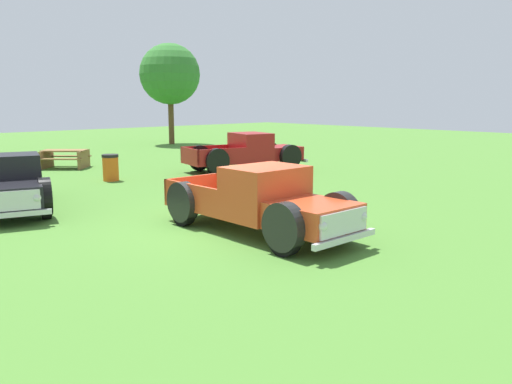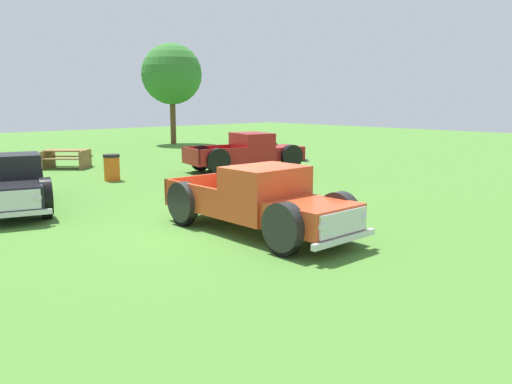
{
  "view_description": "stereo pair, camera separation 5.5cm",
  "coord_description": "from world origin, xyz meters",
  "px_view_note": "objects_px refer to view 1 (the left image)",
  "views": [
    {
      "loc": [
        -7.31,
        -8.96,
        2.88
      ],
      "look_at": [
        0.27,
        -0.77,
        0.9
      ],
      "focal_mm": 36.62,
      "sensor_mm": 36.0,
      "label": 1
    },
    {
      "loc": [
        -7.27,
        -9.0,
        2.88
      ],
      "look_at": [
        0.27,
        -0.77,
        0.9
      ],
      "focal_mm": 36.62,
      "sensor_mm": 36.0,
      "label": 2
    }
  ],
  "objects_px": {
    "pickup_truck_behind_left": "(252,152)",
    "pickup_truck_behind_right": "(7,185)",
    "trash_can": "(111,167)",
    "pickup_truck_foreground": "(267,203)",
    "oak_tree_center": "(170,74)",
    "picnic_table": "(65,157)"
  },
  "relations": [
    {
      "from": "pickup_truck_behind_left",
      "to": "pickup_truck_behind_right",
      "type": "relative_size",
      "value": 1.02
    },
    {
      "from": "pickup_truck_behind_right",
      "to": "trash_can",
      "type": "relative_size",
      "value": 5.43
    },
    {
      "from": "pickup_truck_behind_left",
      "to": "trash_can",
      "type": "relative_size",
      "value": 5.56
    },
    {
      "from": "trash_can",
      "to": "pickup_truck_behind_left",
      "type": "bearing_deg",
      "value": -12.63
    },
    {
      "from": "pickup_truck_behind_left",
      "to": "pickup_truck_behind_right",
      "type": "distance_m",
      "value": 10.35
    },
    {
      "from": "trash_can",
      "to": "pickup_truck_foreground",
      "type": "bearing_deg",
      "value": -97.38
    },
    {
      "from": "pickup_truck_foreground",
      "to": "pickup_truck_behind_right",
      "type": "distance_m",
      "value": 7.1
    },
    {
      "from": "pickup_truck_foreground",
      "to": "oak_tree_center",
      "type": "bearing_deg",
      "value": 61.05
    },
    {
      "from": "oak_tree_center",
      "to": "pickup_truck_foreground",
      "type": "bearing_deg",
      "value": -118.95
    },
    {
      "from": "oak_tree_center",
      "to": "pickup_truck_behind_right",
      "type": "bearing_deg",
      "value": -135.17
    },
    {
      "from": "trash_can",
      "to": "picnic_table",
      "type": "bearing_deg",
      "value": 86.78
    },
    {
      "from": "pickup_truck_behind_right",
      "to": "oak_tree_center",
      "type": "relative_size",
      "value": 0.8
    },
    {
      "from": "pickup_truck_behind_left",
      "to": "picnic_table",
      "type": "distance_m",
      "value": 8.0
    },
    {
      "from": "pickup_truck_behind_left",
      "to": "pickup_truck_foreground",
      "type": "bearing_deg",
      "value": -130.59
    },
    {
      "from": "picnic_table",
      "to": "pickup_truck_behind_right",
      "type": "bearing_deg",
      "value": -121.92
    },
    {
      "from": "pickup_truck_foreground",
      "to": "trash_can",
      "type": "bearing_deg",
      "value": 82.62
    },
    {
      "from": "pickup_truck_behind_right",
      "to": "oak_tree_center",
      "type": "xyz_separation_m",
      "value": [
        15.03,
        14.94,
        3.78
      ]
    },
    {
      "from": "pickup_truck_foreground",
      "to": "picnic_table",
      "type": "distance_m",
      "value": 14.0
    },
    {
      "from": "pickup_truck_behind_right",
      "to": "trash_can",
      "type": "xyz_separation_m",
      "value": [
        4.49,
        3.05,
        -0.23
      ]
    },
    {
      "from": "pickup_truck_behind_right",
      "to": "trash_can",
      "type": "bearing_deg",
      "value": 34.21
    },
    {
      "from": "oak_tree_center",
      "to": "pickup_truck_behind_left",
      "type": "bearing_deg",
      "value": -110.14
    },
    {
      "from": "picnic_table",
      "to": "oak_tree_center",
      "type": "height_order",
      "value": "oak_tree_center"
    }
  ]
}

